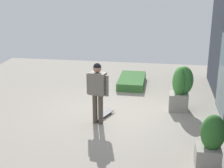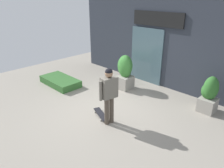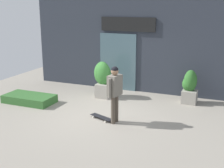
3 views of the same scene
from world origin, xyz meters
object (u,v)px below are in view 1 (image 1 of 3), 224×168
at_px(skateboard, 104,114).
at_px(planter_box_left, 181,84).
at_px(skateboarder, 98,87).
at_px(planter_box_right, 211,141).

height_order(skateboard, planter_box_left, planter_box_left).
bearing_deg(skateboard, skateboarder, -169.13).
xyz_separation_m(skateboard, planter_box_right, (2.14, 2.60, 0.52)).
relative_size(skateboarder, planter_box_left, 1.28).
height_order(skateboarder, skateboard, skateboarder).
xyz_separation_m(skateboarder, planter_box_right, (1.68, 2.69, -0.43)).
bearing_deg(skateboard, planter_box_right, -107.74).
bearing_deg(planter_box_right, skateboard, -129.41).
xyz_separation_m(planter_box_left, planter_box_right, (3.04, 0.49, -0.18)).
relative_size(skateboarder, skateboard, 2.02).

